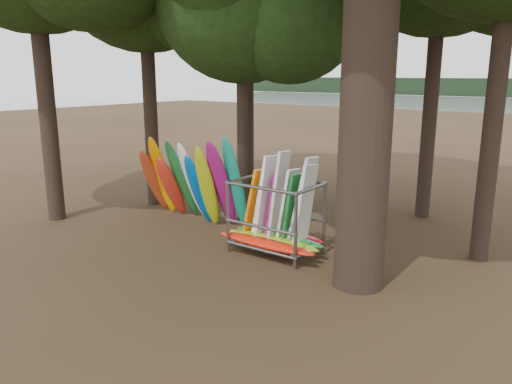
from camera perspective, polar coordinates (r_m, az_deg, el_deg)
The scene contains 3 objects.
ground at distance 14.60m, azimuth -3.18°, elevation -6.51°, with size 120.00×120.00×0.00m, color #47331E.
kayak_row at distance 17.02m, azimuth -7.50°, elevation 1.02°, with size 4.45×1.66×3.23m.
storage_rack at distance 14.02m, azimuth 2.31°, elevation -3.18°, with size 3.16×1.54×2.93m.
Camera 1 is at (8.82, -10.53, 4.96)m, focal length 35.00 mm.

